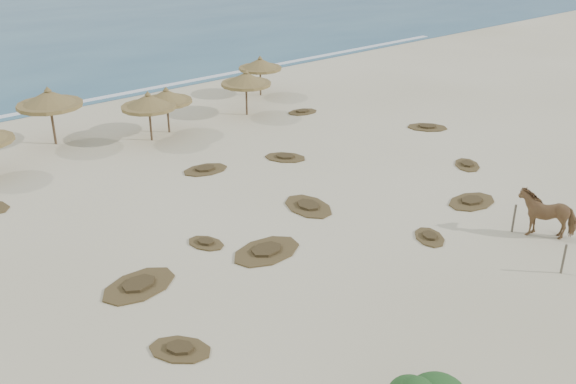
% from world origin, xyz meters
% --- Properties ---
extents(ground, '(160.00, 160.00, 0.00)m').
position_xyz_m(ground, '(0.00, 0.00, 0.00)').
color(ground, beige).
rests_on(ground, ground).
extents(foam_line, '(70.00, 0.60, 0.01)m').
position_xyz_m(foam_line, '(0.00, 26.00, 0.00)').
color(foam_line, white).
rests_on(foam_line, ground).
extents(palapa_2, '(4.42, 4.42, 3.12)m').
position_xyz_m(palapa_2, '(-3.48, 19.42, 2.42)').
color(palapa_2, brown).
rests_on(palapa_2, ground).
extents(palapa_3, '(2.84, 2.84, 2.60)m').
position_xyz_m(palapa_3, '(2.10, 17.24, 2.01)').
color(palapa_3, brown).
rests_on(palapa_3, ground).
extents(palapa_4, '(3.11, 3.11, 2.71)m').
position_xyz_m(palapa_4, '(0.71, 16.69, 2.10)').
color(palapa_4, brown).
rests_on(palapa_4, ground).
extents(palapa_5, '(3.29, 3.29, 2.77)m').
position_xyz_m(palapa_5, '(7.34, 17.07, 2.15)').
color(palapa_5, brown).
rests_on(palapa_5, ground).
extents(palapa_6, '(3.05, 3.05, 2.63)m').
position_xyz_m(palapa_6, '(10.57, 19.92, 2.04)').
color(palapa_6, brown).
rests_on(palapa_6, ground).
extents(horse, '(2.10, 2.28, 1.81)m').
position_xyz_m(horse, '(7.15, -2.51, 0.90)').
color(horse, olive).
rests_on(horse, ground).
extents(fence_post_near, '(0.09, 0.09, 1.12)m').
position_xyz_m(fence_post_near, '(4.95, -4.45, 0.56)').
color(fence_post_near, brown).
rests_on(fence_post_near, ground).
extents(fence_post_far, '(0.10, 0.10, 1.16)m').
position_xyz_m(fence_post_far, '(6.34, -1.64, 0.58)').
color(fence_post_far, brown).
rests_on(fence_post_far, ground).
extents(scrub_1, '(3.00, 2.23, 0.16)m').
position_xyz_m(scrub_1, '(-6.67, 4.11, 0.05)').
color(scrub_1, brown).
rests_on(scrub_1, ground).
extents(scrub_2, '(1.42, 1.76, 0.16)m').
position_xyz_m(scrub_2, '(-3.36, 5.13, 0.05)').
color(scrub_2, brown).
rests_on(scrub_2, ground).
extents(scrub_3, '(1.97, 2.75, 0.16)m').
position_xyz_m(scrub_3, '(1.69, 5.07, 0.05)').
color(scrub_3, brown).
rests_on(scrub_3, ground).
extents(scrub_4, '(2.05, 2.09, 0.16)m').
position_xyz_m(scrub_4, '(10.70, 3.61, 0.05)').
color(scrub_4, brown).
rests_on(scrub_4, ground).
extents(scrub_5, '(2.59, 2.64, 0.16)m').
position_xyz_m(scrub_5, '(13.73, 8.52, 0.05)').
color(scrub_5, brown).
rests_on(scrub_5, ground).
extents(scrub_7, '(2.33, 2.49, 0.16)m').
position_xyz_m(scrub_7, '(4.55, 10.04, 0.05)').
color(scrub_7, brown).
rests_on(scrub_7, ground).
extents(scrub_9, '(2.91, 1.99, 0.16)m').
position_xyz_m(scrub_9, '(-1.98, 3.20, 0.05)').
color(scrub_9, brown).
rests_on(scrub_9, ground).
extents(scrub_10, '(2.08, 1.56, 0.16)m').
position_xyz_m(scrub_10, '(10.19, 15.24, 0.05)').
color(scrub_10, brown).
rests_on(scrub_10, ground).
extents(scrub_11, '(2.08, 2.23, 0.16)m').
position_xyz_m(scrub_11, '(-7.36, 0.33, 0.05)').
color(scrub_11, brown).
rests_on(scrub_11, ground).
extents(scrub_12, '(1.75, 1.94, 0.16)m').
position_xyz_m(scrub_12, '(3.46, 0.07, 0.05)').
color(scrub_12, brown).
rests_on(scrub_12, ground).
extents(scrub_13, '(2.40, 1.76, 0.16)m').
position_xyz_m(scrub_13, '(0.58, 11.24, 0.05)').
color(scrub_13, brown).
rests_on(scrub_13, ground).
extents(scrub_14, '(2.44, 1.65, 0.16)m').
position_xyz_m(scrub_14, '(7.37, 0.96, 0.05)').
color(scrub_14, brown).
rests_on(scrub_14, ground).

